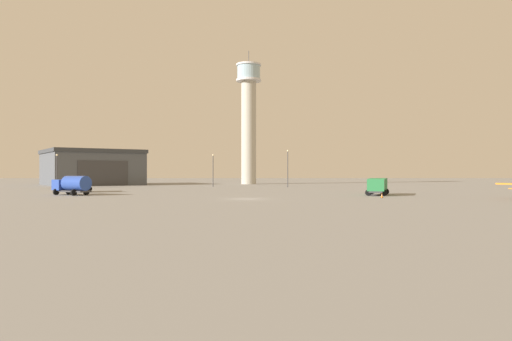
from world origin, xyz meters
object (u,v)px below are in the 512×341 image
at_px(truck_fuel_tanker_white, 83,183).
at_px(truck_box_green, 378,185).
at_px(control_tower, 249,115).
at_px(traffic_cone_near_left, 382,195).
at_px(light_post_north, 57,168).
at_px(light_post_east, 213,167).
at_px(light_post_west, 288,165).
at_px(truck_fuel_tanker_blue, 73,184).

distance_m(truck_fuel_tanker_white, truck_box_green, 51.84).
height_order(control_tower, truck_box_green, control_tower).
relative_size(control_tower, truck_box_green, 5.44).
bearing_deg(truck_fuel_tanker_white, traffic_cone_near_left, 53.60).
relative_size(truck_box_green, light_post_north, 0.96).
distance_m(truck_box_green, light_post_east, 49.71).
xyz_separation_m(light_post_east, light_post_north, (-33.68, -9.96, -0.18)).
relative_size(light_post_east, traffic_cone_near_left, 11.93).
xyz_separation_m(light_post_west, light_post_north, (-51.62, -6.79, -0.67)).
xyz_separation_m(control_tower, truck_fuel_tanker_white, (-30.10, -53.13, -18.93)).
relative_size(control_tower, light_post_west, 4.48).
bearing_deg(light_post_east, light_post_north, -163.53).
distance_m(truck_fuel_tanker_blue, traffic_cone_near_left, 47.40).
distance_m(light_post_west, light_post_north, 52.07).
distance_m(light_post_west, light_post_east, 18.23).
bearing_deg(light_post_north, truck_box_green, -25.81).
distance_m(truck_fuel_tanker_white, light_post_west, 46.83).
bearing_deg(control_tower, truck_fuel_tanker_white, -119.53).
relative_size(light_post_west, light_post_east, 1.12).
bearing_deg(light_post_north, truck_fuel_tanker_white, -56.20).
bearing_deg(truck_fuel_tanker_blue, light_post_west, -103.07).
bearing_deg(truck_fuel_tanker_blue, light_post_north, -30.90).
height_order(truck_box_green, truck_fuel_tanker_blue, truck_fuel_tanker_blue).
height_order(truck_box_green, light_post_east, light_post_east).
distance_m(truck_box_green, light_post_north, 69.68).
bearing_deg(traffic_cone_near_left, truck_box_green, 78.87).
bearing_deg(control_tower, light_post_north, -140.55).
bearing_deg(truck_fuel_tanker_blue, light_post_east, -83.28).
bearing_deg(truck_box_green, truck_fuel_tanker_white, -82.78).
bearing_deg(control_tower, light_post_east, -109.18).
height_order(truck_fuel_tanker_white, light_post_east, light_post_east).
height_order(control_tower, truck_fuel_tanker_white, control_tower).
relative_size(control_tower, light_post_north, 5.23).
height_order(truck_box_green, light_post_north, light_post_north).
bearing_deg(light_post_west, control_tower, 108.32).
xyz_separation_m(truck_fuel_tanker_white, traffic_cone_near_left, (48.97, -19.41, -1.31)).
xyz_separation_m(truck_fuel_tanker_white, light_post_west, (39.38, 25.07, 3.62)).
relative_size(truck_fuel_tanker_white, light_post_east, 0.76).
xyz_separation_m(light_post_north, traffic_cone_near_left, (61.21, -37.70, -4.27)).
height_order(truck_fuel_tanker_blue, traffic_cone_near_left, truck_fuel_tanker_blue).
bearing_deg(truck_fuel_tanker_white, truck_fuel_tanker_blue, -2.83).
bearing_deg(control_tower, light_post_west, -71.68).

